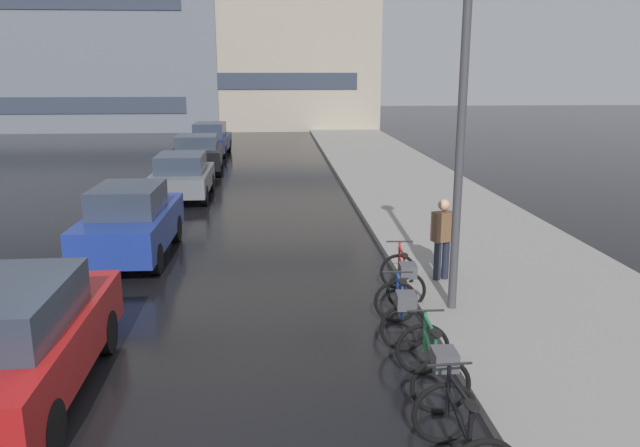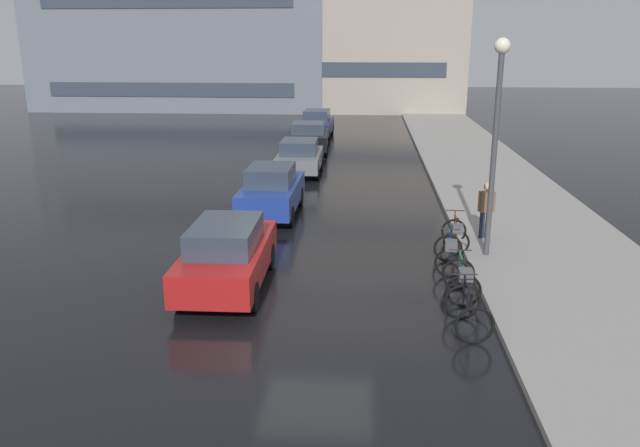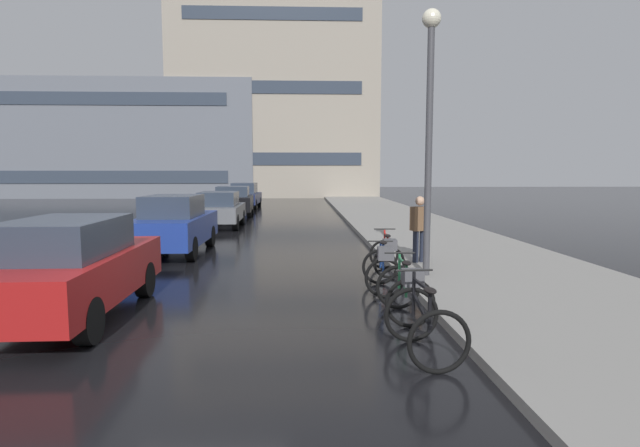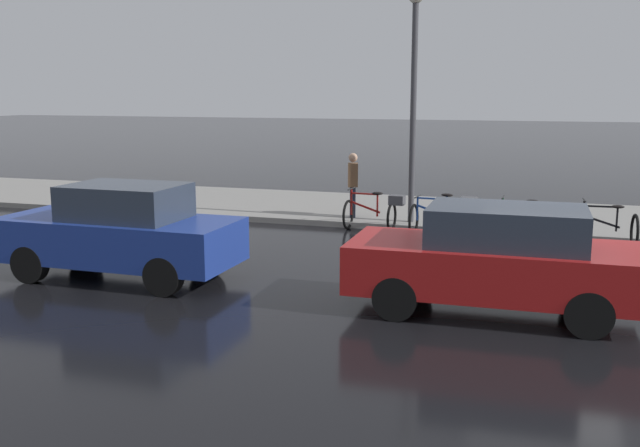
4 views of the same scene
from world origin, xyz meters
TOP-DOWN VIEW (x-y plane):
  - ground_plane at (0.00, 0.00)m, footprint 140.00×140.00m
  - sidewalk_kerb at (6.00, 10.00)m, footprint 4.80×60.00m
  - bicycle_nearest at (3.02, -1.03)m, footprint 0.83×1.20m
  - bicycle_second at (3.11, 0.50)m, footprint 0.77×1.34m
  - bicycle_third at (3.06, 2.29)m, footprint 0.83×1.45m
  - bicycle_farthest at (3.42, 3.92)m, footprint 0.77×1.41m
  - car_red at (-2.12, 0.83)m, footprint 1.78×4.19m
  - car_blue at (-2.07, 7.15)m, footprint 1.73×4.17m
  - car_grey at (-1.88, 13.80)m, footprint 1.86×3.92m
  - car_black at (-2.02, 19.23)m, footprint 2.14×3.96m
  - car_navy at (-2.04, 24.82)m, footprint 1.82×4.32m
  - pedestrian at (4.33, 4.73)m, footprint 0.45×0.34m
  - streetlamp at (4.13, 3.24)m, footprint 0.38×0.38m
  - building_facade_main at (-0.79, 42.06)m, footprint 18.64×10.31m
  - building_facade_side at (-14.62, 41.14)m, footprint 23.98×8.74m

SIDE VIEW (x-z plane):
  - ground_plane at x=0.00m, z-range 0.00..0.00m
  - sidewalk_kerb at x=6.00m, z-range 0.00..0.14m
  - bicycle_nearest at x=3.02m, z-range -0.10..0.92m
  - bicycle_farthest at x=3.42m, z-range -0.01..0.97m
  - bicycle_second at x=3.11m, z-range 0.00..0.99m
  - bicycle_third at x=3.06m, z-range 0.00..1.01m
  - car_grey at x=-1.88m, z-range 0.02..1.51m
  - car_black at x=-2.02m, z-range 0.02..1.57m
  - car_navy at x=-2.04m, z-range -0.01..1.61m
  - car_red at x=-2.12m, z-range 0.02..1.60m
  - car_blue at x=-2.07m, z-range -0.01..1.65m
  - pedestrian at x=4.33m, z-range 0.11..1.84m
  - streetlamp at x=4.13m, z-range 0.80..6.34m
  - building_facade_side at x=-14.62m, z-range 0.00..10.38m
  - building_facade_main at x=-0.79m, z-range 0.00..19.13m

